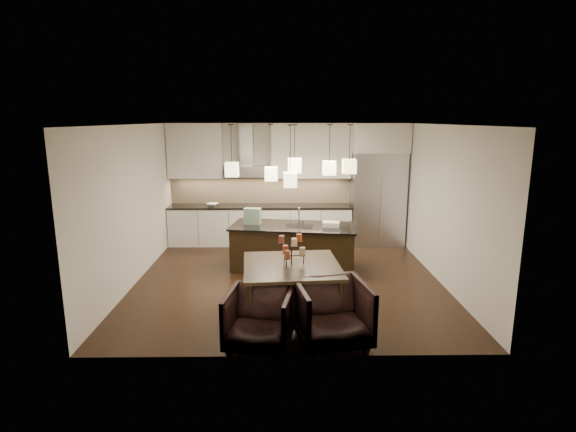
{
  "coord_description": "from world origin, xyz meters",
  "views": [
    {
      "loc": [
        -0.11,
        -7.85,
        2.9
      ],
      "look_at": [
        0.0,
        0.2,
        1.15
      ],
      "focal_mm": 28.0,
      "sensor_mm": 36.0,
      "label": 1
    }
  ],
  "objects_px": {
    "dining_table": "(292,291)",
    "armchair_right": "(332,313)",
    "armchair_left": "(259,319)",
    "refrigerator": "(377,199)",
    "island_body": "(294,248)"
  },
  "relations": [
    {
      "from": "armchair_left",
      "to": "armchair_right",
      "type": "distance_m",
      "value": 0.95
    },
    {
      "from": "refrigerator",
      "to": "island_body",
      "type": "relative_size",
      "value": 0.91
    },
    {
      "from": "refrigerator",
      "to": "armchair_right",
      "type": "xyz_separation_m",
      "value": [
        -1.56,
        -4.81,
        -0.65
      ]
    },
    {
      "from": "refrigerator",
      "to": "armchair_left",
      "type": "height_order",
      "value": "refrigerator"
    },
    {
      "from": "refrigerator",
      "to": "armchair_left",
      "type": "bearing_deg",
      "value": -117.19
    },
    {
      "from": "refrigerator",
      "to": "dining_table",
      "type": "bearing_deg",
      "value": -117.3
    },
    {
      "from": "armchair_left",
      "to": "armchair_right",
      "type": "xyz_separation_m",
      "value": [
        0.95,
        0.07,
        0.04
      ]
    },
    {
      "from": "dining_table",
      "to": "armchair_right",
      "type": "relative_size",
      "value": 1.49
    },
    {
      "from": "island_body",
      "to": "dining_table",
      "type": "relative_size",
      "value": 1.71
    },
    {
      "from": "armchair_left",
      "to": "island_body",
      "type": "bearing_deg",
      "value": 89.7
    },
    {
      "from": "refrigerator",
      "to": "dining_table",
      "type": "distance_m",
      "value": 4.57
    },
    {
      "from": "dining_table",
      "to": "armchair_left",
      "type": "xyz_separation_m",
      "value": [
        -0.43,
        -0.86,
        -0.03
      ]
    },
    {
      "from": "armchair_left",
      "to": "dining_table",
      "type": "bearing_deg",
      "value": 72.52
    },
    {
      "from": "dining_table",
      "to": "armchair_right",
      "type": "bearing_deg",
      "value": -61.38
    },
    {
      "from": "armchair_left",
      "to": "armchair_right",
      "type": "relative_size",
      "value": 0.9
    }
  ]
}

